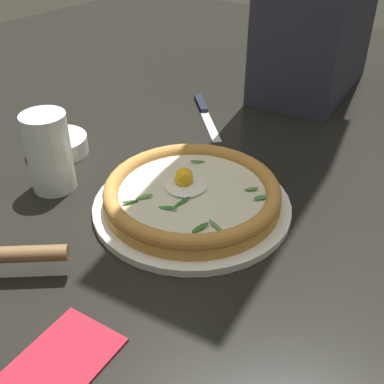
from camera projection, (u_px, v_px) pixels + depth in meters
name	position (u px, v px, depth m)	size (l,w,h in m)	color
ground_plane	(190.00, 205.00, 0.80)	(2.40, 2.40, 0.03)	black
pizza_plate	(192.00, 205.00, 0.76)	(0.31, 0.31, 0.01)	white
pizza	(192.00, 193.00, 0.75)	(0.28, 0.28, 0.05)	#C48C3D
side_bowl	(58.00, 145.00, 0.91)	(0.11, 0.11, 0.03)	white
pizza_cutter	(12.00, 254.00, 0.62)	(0.12, 0.13, 0.08)	silver
table_knife	(204.00, 110.00, 1.07)	(0.16, 0.18, 0.01)	silver
drinking_glass	(50.00, 158.00, 0.79)	(0.07, 0.07, 0.13)	silver
folded_napkin	(56.00, 365.00, 0.52)	(0.14, 0.09, 0.01)	maroon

